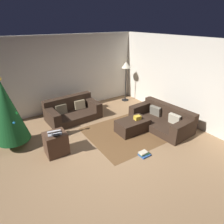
{
  "coord_description": "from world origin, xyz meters",
  "views": [
    {
      "loc": [
        -1.96,
        -3.41,
        3.0
      ],
      "look_at": [
        0.64,
        0.57,
        0.75
      ],
      "focal_mm": 31.12,
      "sensor_mm": 36.0,
      "label": 1
    }
  ],
  "objects_px": {
    "christmas_tree": "(8,112)",
    "side_table": "(56,144)",
    "couch_left": "(72,111)",
    "couch_right": "(163,119)",
    "gift_box": "(137,118)",
    "laptop": "(55,133)",
    "tv_remote": "(136,118)",
    "ottoman": "(132,126)",
    "corner_lamp": "(126,68)",
    "book_stack": "(144,154)"
  },
  "relations": [
    {
      "from": "gift_box",
      "to": "book_stack",
      "type": "relative_size",
      "value": 0.71
    },
    {
      "from": "side_table",
      "to": "corner_lamp",
      "type": "distance_m",
      "value": 4.17
    },
    {
      "from": "ottoman",
      "to": "tv_remote",
      "type": "height_order",
      "value": "tv_remote"
    },
    {
      "from": "ottoman",
      "to": "christmas_tree",
      "type": "xyz_separation_m",
      "value": [
        -3.04,
        1.06,
        0.82
      ]
    },
    {
      "from": "christmas_tree",
      "to": "side_table",
      "type": "relative_size",
      "value": 3.28
    },
    {
      "from": "couch_right",
      "to": "book_stack",
      "type": "bearing_deg",
      "value": 114.12
    },
    {
      "from": "couch_right",
      "to": "side_table",
      "type": "bearing_deg",
      "value": 77.16
    },
    {
      "from": "laptop",
      "to": "tv_remote",
      "type": "bearing_deg",
      "value": -2.26
    },
    {
      "from": "couch_left",
      "to": "couch_right",
      "type": "height_order",
      "value": "couch_left"
    },
    {
      "from": "couch_right",
      "to": "corner_lamp",
      "type": "height_order",
      "value": "corner_lamp"
    },
    {
      "from": "couch_right",
      "to": "tv_remote",
      "type": "distance_m",
      "value": 0.89
    },
    {
      "from": "couch_left",
      "to": "side_table",
      "type": "xyz_separation_m",
      "value": [
        -1.09,
        -1.62,
        0.03
      ]
    },
    {
      "from": "gift_box",
      "to": "corner_lamp",
      "type": "height_order",
      "value": "corner_lamp"
    },
    {
      "from": "christmas_tree",
      "to": "book_stack",
      "type": "xyz_separation_m",
      "value": [
        2.56,
        -2.13,
        -0.96
      ]
    },
    {
      "from": "gift_box",
      "to": "christmas_tree",
      "type": "bearing_deg",
      "value": 160.83
    },
    {
      "from": "ottoman",
      "to": "couch_right",
      "type": "bearing_deg",
      "value": -16.09
    },
    {
      "from": "ottoman",
      "to": "side_table",
      "type": "height_order",
      "value": "side_table"
    },
    {
      "from": "christmas_tree",
      "to": "tv_remote",
      "type": "bearing_deg",
      "value": -17.93
    },
    {
      "from": "christmas_tree",
      "to": "book_stack",
      "type": "distance_m",
      "value": 3.46
    },
    {
      "from": "ottoman",
      "to": "book_stack",
      "type": "bearing_deg",
      "value": -114.35
    },
    {
      "from": "gift_box",
      "to": "tv_remote",
      "type": "height_order",
      "value": "gift_box"
    },
    {
      "from": "couch_right",
      "to": "book_stack",
      "type": "xyz_separation_m",
      "value": [
        -1.45,
        -0.79,
        -0.2
      ]
    },
    {
      "from": "tv_remote",
      "to": "book_stack",
      "type": "relative_size",
      "value": 0.61
    },
    {
      "from": "ottoman",
      "to": "christmas_tree",
      "type": "distance_m",
      "value": 3.32
    },
    {
      "from": "corner_lamp",
      "to": "couch_right",
      "type": "bearing_deg",
      "value": -98.34
    },
    {
      "from": "couch_left",
      "to": "corner_lamp",
      "type": "relative_size",
      "value": 1.1
    },
    {
      "from": "book_stack",
      "to": "gift_box",
      "type": "bearing_deg",
      "value": 58.72
    },
    {
      "from": "couch_right",
      "to": "laptop",
      "type": "distance_m",
      "value": 3.25
    },
    {
      "from": "corner_lamp",
      "to": "christmas_tree",
      "type": "bearing_deg",
      "value": -166.44
    },
    {
      "from": "ottoman",
      "to": "tv_remote",
      "type": "xyz_separation_m",
      "value": [
        0.14,
        0.03,
        0.2
      ]
    },
    {
      "from": "ottoman",
      "to": "couch_left",
      "type": "bearing_deg",
      "value": 122.39
    },
    {
      "from": "book_stack",
      "to": "corner_lamp",
      "type": "bearing_deg",
      "value": 60.53
    },
    {
      "from": "side_table",
      "to": "book_stack",
      "type": "height_order",
      "value": "side_table"
    },
    {
      "from": "couch_right",
      "to": "laptop",
      "type": "relative_size",
      "value": 4.19
    },
    {
      "from": "couch_right",
      "to": "side_table",
      "type": "relative_size",
      "value": 3.33
    },
    {
      "from": "gift_box",
      "to": "laptop",
      "type": "height_order",
      "value": "laptop"
    },
    {
      "from": "laptop",
      "to": "book_stack",
      "type": "xyz_separation_m",
      "value": [
        1.76,
        -1.19,
        -0.58
      ]
    },
    {
      "from": "couch_left",
      "to": "tv_remote",
      "type": "xyz_separation_m",
      "value": [
        1.29,
        -1.77,
        0.12
      ]
    },
    {
      "from": "side_table",
      "to": "tv_remote",
      "type": "bearing_deg",
      "value": -3.77
    },
    {
      "from": "ottoman",
      "to": "side_table",
      "type": "relative_size",
      "value": 1.66
    },
    {
      "from": "tv_remote",
      "to": "gift_box",
      "type": "bearing_deg",
      "value": -101.89
    },
    {
      "from": "couch_right",
      "to": "tv_remote",
      "type": "height_order",
      "value": "couch_right"
    },
    {
      "from": "gift_box",
      "to": "side_table",
      "type": "xyz_separation_m",
      "value": [
        -2.37,
        0.23,
        -0.14
      ]
    },
    {
      "from": "couch_left",
      "to": "gift_box",
      "type": "height_order",
      "value": "couch_left"
    },
    {
      "from": "ottoman",
      "to": "book_stack",
      "type": "distance_m",
      "value": 1.18
    },
    {
      "from": "couch_left",
      "to": "couch_right",
      "type": "relative_size",
      "value": 0.92
    },
    {
      "from": "tv_remote",
      "to": "laptop",
      "type": "xyz_separation_m",
      "value": [
        -2.38,
        0.09,
        0.24
      ]
    },
    {
      "from": "tv_remote",
      "to": "side_table",
      "type": "height_order",
      "value": "side_table"
    },
    {
      "from": "laptop",
      "to": "christmas_tree",
      "type": "bearing_deg",
      "value": 130.46
    },
    {
      "from": "tv_remote",
      "to": "laptop",
      "type": "bearing_deg",
      "value": 167.81
    }
  ]
}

